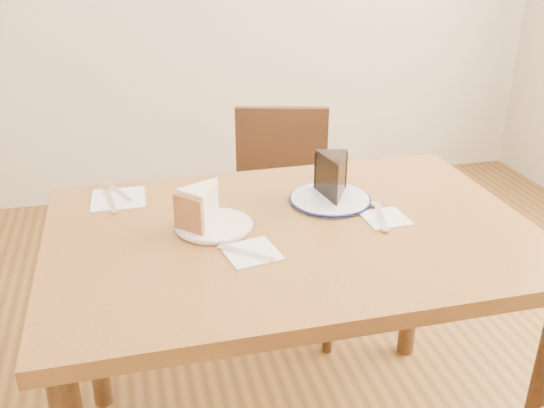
{
  "coord_description": "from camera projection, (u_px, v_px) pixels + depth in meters",
  "views": [
    {
      "loc": [
        -0.37,
        -1.29,
        1.44
      ],
      "look_at": [
        -0.04,
        0.05,
        0.8
      ],
      "focal_mm": 40.0,
      "sensor_mm": 36.0,
      "label": 1
    }
  ],
  "objects": [
    {
      "name": "table",
      "position": [
        292.0,
        262.0,
        1.55
      ],
      "size": [
        1.2,
        0.8,
        0.75
      ],
      "color": "brown",
      "rests_on": "ground"
    },
    {
      "name": "chair_far",
      "position": [
        281.0,
        212.0,
        2.26
      ],
      "size": [
        0.5,
        0.5,
        0.82
      ],
      "rotation": [
        0.0,
        0.0,
        2.88
      ],
      "color": "black",
      "rests_on": "ground"
    },
    {
      "name": "plate_cream",
      "position": [
        214.0,
        226.0,
        1.5
      ],
      "size": [
        0.18,
        0.18,
        0.01
      ],
      "primitive_type": "cylinder",
      "color": "white",
      "rests_on": "table"
    },
    {
      "name": "plate_navy",
      "position": [
        330.0,
        200.0,
        1.65
      ],
      "size": [
        0.21,
        0.21,
        0.01
      ],
      "primitive_type": "cylinder",
      "color": "white",
      "rests_on": "table"
    },
    {
      "name": "carrot_cake",
      "position": [
        205.0,
        205.0,
        1.5
      ],
      "size": [
        0.14,
        0.14,
        0.09
      ],
      "primitive_type": null,
      "rotation": [
        0.0,
        0.0,
        -0.8
      ],
      "color": "#F3E4C8",
      "rests_on": "plate_cream"
    },
    {
      "name": "chocolate_cake",
      "position": [
        334.0,
        180.0,
        1.62
      ],
      "size": [
        0.11,
        0.14,
        0.1
      ],
      "primitive_type": null,
      "rotation": [
        0.0,
        0.0,
        2.95
      ],
      "color": "black",
      "rests_on": "plate_navy"
    },
    {
      "name": "napkin_cream",
      "position": [
        251.0,
        253.0,
        1.39
      ],
      "size": [
        0.14,
        0.14,
        0.0
      ],
      "primitive_type": "cube",
      "rotation": [
        0.0,
        0.0,
        0.18
      ],
      "color": "white",
      "rests_on": "table"
    },
    {
      "name": "napkin_navy",
      "position": [
        385.0,
        218.0,
        1.55
      ],
      "size": [
        0.11,
        0.11,
        0.0
      ],
      "primitive_type": "cube",
      "rotation": [
        0.0,
        0.0,
        0.05
      ],
      "color": "white",
      "rests_on": "table"
    },
    {
      "name": "napkin_spare",
      "position": [
        118.0,
        199.0,
        1.66
      ],
      "size": [
        0.15,
        0.15,
        0.0
      ],
      "primitive_type": "cube",
      "rotation": [
        0.0,
        0.0,
        -0.04
      ],
      "color": "white",
      "rests_on": "table"
    },
    {
      "name": "fork_cream",
      "position": [
        246.0,
        253.0,
        1.38
      ],
      "size": [
        0.12,
        0.1,
        0.0
      ],
      "primitive_type": "cube",
      "rotation": [
        0.0,
        0.0,
        0.86
      ],
      "color": "silver",
      "rests_on": "napkin_cream"
    },
    {
      "name": "knife_navy",
      "position": [
        381.0,
        216.0,
        1.55
      ],
      "size": [
        0.06,
        0.17,
        0.0
      ],
      "primitive_type": "cube",
      "rotation": [
        0.0,
        0.0,
        -0.24
      ],
      "color": "silver",
      "rests_on": "napkin_navy"
    },
    {
      "name": "fork_spare",
      "position": [
        120.0,
        193.0,
        1.69
      ],
      "size": [
        0.07,
        0.13,
        0.0
      ],
      "primitive_type": "cube",
      "rotation": [
        0.0,
        0.0,
        0.41
      ],
      "color": "silver",
      "rests_on": "napkin_spare"
    },
    {
      "name": "knife_spare",
      "position": [
        111.0,
        201.0,
        1.64
      ],
      "size": [
        0.03,
        0.16,
        0.0
      ],
      "primitive_type": "cube",
      "rotation": [
        0.0,
        0.0,
        0.13
      ],
      "color": "silver",
      "rests_on": "napkin_spare"
    }
  ]
}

